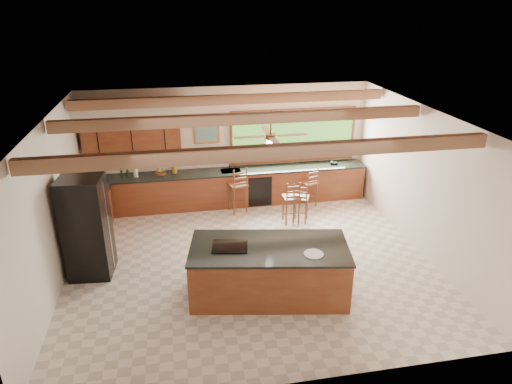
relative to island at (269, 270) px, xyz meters
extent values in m
plane|color=beige|center=(-0.14, 1.11, -0.49)|extent=(7.20, 7.20, 0.00)
cube|color=beige|center=(-0.14, 4.36, 1.01)|extent=(7.20, 0.04, 3.00)
cube|color=beige|center=(-0.14, -2.14, 1.01)|extent=(7.20, 0.04, 3.00)
cube|color=beige|center=(-3.74, 1.11, 1.01)|extent=(0.04, 6.50, 3.00)
cube|color=beige|center=(3.46, 1.11, 1.01)|extent=(0.04, 6.50, 3.00)
cube|color=#94624A|center=(-0.14, 1.11, 2.51)|extent=(7.20, 6.50, 0.04)
cube|color=#8E6047|center=(-0.14, -0.49, 2.37)|extent=(7.10, 0.15, 0.22)
cube|color=#8E6047|center=(-0.14, 1.61, 2.37)|extent=(7.10, 0.15, 0.22)
cube|color=#8E6047|center=(-0.14, 3.41, 2.37)|extent=(7.10, 0.15, 0.22)
cube|color=brown|center=(-2.49, 4.17, 1.41)|extent=(2.30, 0.35, 0.70)
cube|color=beige|center=(-2.49, 4.10, 2.01)|extent=(2.60, 0.50, 0.48)
cylinder|color=#FFEABF|center=(-3.19, 4.10, 1.78)|extent=(0.10, 0.10, 0.01)
cylinder|color=#FFEABF|center=(-1.79, 4.10, 1.78)|extent=(0.10, 0.10, 0.01)
cube|color=#67B641|center=(1.56, 4.33, 1.18)|extent=(3.20, 0.04, 1.30)
cube|color=#B77737|center=(-0.69, 4.33, 1.36)|extent=(0.64, 0.03, 0.54)
cube|color=#3E6F5C|center=(-0.69, 4.31, 1.36)|extent=(0.54, 0.01, 0.44)
cube|color=brown|center=(-0.14, 4.02, -0.05)|extent=(7.00, 0.65, 0.88)
cube|color=black|center=(-0.14, 4.02, 0.41)|extent=(7.04, 0.69, 0.04)
cube|color=brown|center=(-3.40, 2.46, -0.05)|extent=(0.65, 2.35, 0.88)
cube|color=black|center=(-3.40, 2.46, 0.41)|extent=(0.69, 2.39, 0.04)
cube|color=black|center=(0.56, 3.69, -0.07)|extent=(0.60, 0.02, 0.78)
cube|color=silver|center=(-0.14, 4.02, 0.42)|extent=(0.50, 0.38, 0.03)
cylinder|color=silver|center=(-0.14, 4.22, 0.58)|extent=(0.03, 0.03, 0.30)
cylinder|color=silver|center=(-0.14, 4.12, 0.71)|extent=(0.03, 0.20, 0.03)
cylinder|color=silver|center=(-2.49, 3.99, 0.57)|extent=(0.11, 0.11, 0.27)
cylinder|color=#183D1A|center=(-2.84, 4.12, 0.53)|extent=(0.06, 0.06, 0.20)
cylinder|color=#183D1A|center=(-2.70, 4.12, 0.52)|extent=(0.05, 0.05, 0.18)
cube|color=black|center=(2.60, 4.02, 0.48)|extent=(0.21, 0.18, 0.08)
cube|color=brown|center=(0.00, 0.00, -0.02)|extent=(2.91, 1.72, 0.92)
cube|color=black|center=(0.00, 0.00, 0.46)|extent=(2.96, 1.77, 0.04)
cube|color=black|center=(-0.68, 0.12, 0.49)|extent=(0.68, 0.58, 0.02)
cylinder|color=silver|center=(0.69, -0.39, 0.49)|extent=(0.34, 0.34, 0.02)
cube|color=black|center=(-3.23, 1.28, 0.51)|extent=(0.84, 0.82, 2.00)
cube|color=silver|center=(-2.84, 1.28, 0.51)|extent=(0.02, 0.06, 1.84)
cube|color=brown|center=(-0.04, 3.56, 0.23)|extent=(0.52, 0.52, 0.04)
cylinder|color=brown|center=(-0.21, 3.39, -0.14)|extent=(0.04, 0.04, 0.69)
cylinder|color=brown|center=(0.12, 3.39, -0.14)|extent=(0.04, 0.04, 0.69)
cylinder|color=brown|center=(-0.21, 3.73, -0.14)|extent=(0.04, 0.04, 0.69)
cylinder|color=brown|center=(0.12, 3.73, -0.14)|extent=(0.04, 0.04, 0.69)
cube|color=brown|center=(1.11, 2.71, 0.16)|extent=(0.39, 0.39, 0.04)
cylinder|color=brown|center=(0.96, 2.56, -0.17)|extent=(0.04, 0.04, 0.63)
cylinder|color=brown|center=(1.26, 2.56, -0.17)|extent=(0.04, 0.04, 0.63)
cylinder|color=brown|center=(0.96, 2.87, -0.17)|extent=(0.04, 0.04, 0.63)
cylinder|color=brown|center=(1.26, 2.87, -0.17)|extent=(0.04, 0.04, 0.63)
cube|color=brown|center=(1.35, 2.71, 0.13)|extent=(0.48, 0.48, 0.04)
cylinder|color=brown|center=(1.20, 2.57, -0.19)|extent=(0.03, 0.03, 0.60)
cylinder|color=brown|center=(1.49, 2.57, -0.19)|extent=(0.03, 0.03, 0.60)
cylinder|color=brown|center=(1.20, 2.86, -0.19)|extent=(0.03, 0.03, 0.60)
cylinder|color=brown|center=(1.49, 2.86, -0.19)|extent=(0.03, 0.03, 0.60)
cube|color=brown|center=(1.80, 3.56, 0.15)|extent=(0.48, 0.48, 0.04)
cylinder|color=brown|center=(1.65, 3.41, -0.18)|extent=(0.04, 0.04, 0.62)
cylinder|color=brown|center=(1.95, 3.41, -0.18)|extent=(0.04, 0.04, 0.62)
cylinder|color=brown|center=(1.65, 3.71, -0.18)|extent=(0.04, 0.04, 0.62)
cylinder|color=brown|center=(1.95, 3.71, -0.18)|extent=(0.04, 0.04, 0.62)
camera|label=1|loc=(-1.49, -6.78, 4.48)|focal=32.00mm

